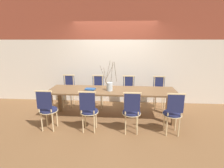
{
  "coord_description": "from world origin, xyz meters",
  "views": [
    {
      "loc": [
        0.31,
        -4.18,
        1.95
      ],
      "look_at": [
        0.0,
        0.0,
        0.9
      ],
      "focal_mm": 28.0,
      "sensor_mm": 36.0,
      "label": 1
    }
  ],
  "objects_px": {
    "dining_table": "(112,93)",
    "vase_centerpiece": "(110,86)",
    "chair_near_center": "(132,111)",
    "chair_far_center": "(129,91)",
    "book_stack": "(90,89)"
  },
  "relations": [
    {
      "from": "dining_table",
      "to": "vase_centerpiece",
      "type": "distance_m",
      "value": 0.22
    },
    {
      "from": "book_stack",
      "to": "vase_centerpiece",
      "type": "bearing_deg",
      "value": -4.36
    },
    {
      "from": "chair_far_center",
      "to": "vase_centerpiece",
      "type": "height_order",
      "value": "vase_centerpiece"
    },
    {
      "from": "chair_near_center",
      "to": "chair_far_center",
      "type": "bearing_deg",
      "value": 91.34
    },
    {
      "from": "chair_near_center",
      "to": "vase_centerpiece",
      "type": "height_order",
      "value": "vase_centerpiece"
    },
    {
      "from": "chair_far_center",
      "to": "book_stack",
      "type": "bearing_deg",
      "value": 38.72
    },
    {
      "from": "dining_table",
      "to": "chair_far_center",
      "type": "height_order",
      "value": "chair_far_center"
    },
    {
      "from": "book_stack",
      "to": "chair_far_center",
      "type": "bearing_deg",
      "value": 38.72
    },
    {
      "from": "chair_far_center",
      "to": "dining_table",
      "type": "bearing_deg",
      "value": 59.71
    },
    {
      "from": "chair_near_center",
      "to": "chair_far_center",
      "type": "height_order",
      "value": "same"
    },
    {
      "from": "vase_centerpiece",
      "to": "chair_near_center",
      "type": "bearing_deg",
      "value": -51.9
    },
    {
      "from": "chair_near_center",
      "to": "vase_centerpiece",
      "type": "distance_m",
      "value": 0.91
    },
    {
      "from": "dining_table",
      "to": "book_stack",
      "type": "height_order",
      "value": "book_stack"
    },
    {
      "from": "vase_centerpiece",
      "to": "book_stack",
      "type": "distance_m",
      "value": 0.5
    },
    {
      "from": "dining_table",
      "to": "book_stack",
      "type": "relative_size",
      "value": 11.85
    }
  ]
}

